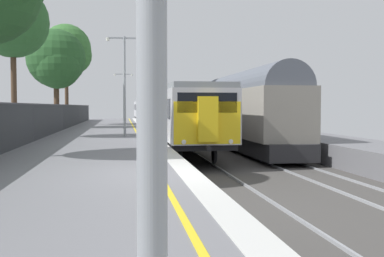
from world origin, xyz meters
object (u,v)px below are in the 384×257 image
at_px(signal_gantry, 150,84).
at_px(background_tree_centre, 68,51).
at_px(freight_train_adjacent_track, 193,107).
at_px(commuter_train_at_platform, 155,110).
at_px(platform_lamp_far, 123,93).
at_px(speed_limit_sign, 146,104).
at_px(platform_lamp_mid, 124,77).
at_px(background_tree_left, 14,23).
at_px(background_tree_back, 57,61).

height_order(signal_gantry, background_tree_centre, background_tree_centre).
bearing_deg(freight_train_adjacent_track, signal_gantry, -107.85).
height_order(commuter_train_at_platform, platform_lamp_far, platform_lamp_far).
distance_m(signal_gantry, background_tree_centre, 14.39).
bearing_deg(speed_limit_sign, platform_lamp_mid, -115.03).
distance_m(commuter_train_at_platform, background_tree_left, 25.16).
relative_size(freight_train_adjacent_track, background_tree_back, 7.73).
bearing_deg(freight_train_adjacent_track, speed_limit_sign, -106.69).
relative_size(platform_lamp_mid, platform_lamp_far, 1.07).
bearing_deg(background_tree_back, signal_gantry, -41.61).
bearing_deg(signal_gantry, freight_train_adjacent_track, 72.15).
bearing_deg(speed_limit_sign, commuter_train_at_platform, 84.62).
distance_m(freight_train_adjacent_track, platform_lamp_mid, 23.62).
distance_m(platform_lamp_mid, background_tree_left, 6.41).
bearing_deg(background_tree_back, background_tree_centre, 87.79).
distance_m(commuter_train_at_platform, background_tree_back, 14.36).
height_order(signal_gantry, background_tree_back, background_tree_back).
height_order(speed_limit_sign, platform_lamp_far, platform_lamp_far).
bearing_deg(freight_train_adjacent_track, background_tree_centre, -158.61).
height_order(background_tree_left, background_tree_centre, background_tree_centre).
bearing_deg(commuter_train_at_platform, background_tree_left, -111.30).
xyz_separation_m(speed_limit_sign, background_tree_left, (-7.13, -3.41, 4.25)).
relative_size(platform_lamp_mid, background_tree_centre, 0.61).
height_order(commuter_train_at_platform, speed_limit_sign, commuter_train_at_platform).
bearing_deg(platform_lamp_far, background_tree_back, -111.37).
height_order(platform_lamp_mid, background_tree_centre, background_tree_centre).
bearing_deg(commuter_train_at_platform, signal_gantry, -94.93).
bearing_deg(platform_lamp_mid, background_tree_left, -175.09).
bearing_deg(background_tree_back, freight_train_adjacent_track, 41.25).
relative_size(commuter_train_at_platform, platform_lamp_far, 11.92).
xyz_separation_m(signal_gantry, background_tree_back, (-6.92, 6.14, 2.04)).
height_order(platform_lamp_mid, background_tree_back, background_tree_back).
distance_m(signal_gantry, platform_lamp_mid, 5.68).
relative_size(background_tree_left, background_tree_back, 1.04).
relative_size(signal_gantry, background_tree_left, 0.63).
relative_size(signal_gantry, background_tree_back, 0.66).
bearing_deg(background_tree_centre, platform_lamp_far, 55.29).
bearing_deg(background_tree_centre, background_tree_back, -92.21).
xyz_separation_m(commuter_train_at_platform, background_tree_back, (-8.39, -10.96, 3.96)).
xyz_separation_m(speed_limit_sign, platform_lamp_mid, (-1.36, -2.92, 1.49)).
relative_size(commuter_train_at_platform, freight_train_adjacent_track, 1.04).
xyz_separation_m(background_tree_left, background_tree_back, (0.58, 12.05, -0.82)).
distance_m(freight_train_adjacent_track, platform_lamp_far, 7.75).
relative_size(signal_gantry, background_tree_centre, 0.56).
relative_size(commuter_train_at_platform, background_tree_back, 8.06).
xyz_separation_m(freight_train_adjacent_track, background_tree_left, (-12.98, -22.92, 4.47)).
xyz_separation_m(speed_limit_sign, platform_lamp_far, (-1.36, 21.89, 1.31)).
height_order(signal_gantry, platform_lamp_mid, platform_lamp_mid).
relative_size(platform_lamp_mid, background_tree_back, 0.72).
distance_m(platform_lamp_mid, background_tree_back, 12.81).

